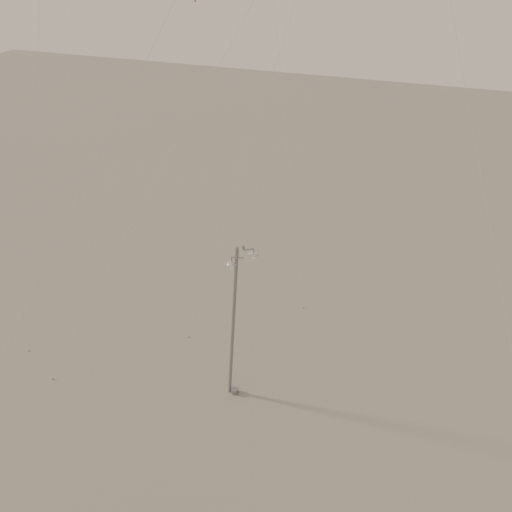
% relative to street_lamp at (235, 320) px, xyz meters
% --- Properties ---
extents(ground, '(160.00, 160.00, 0.00)m').
position_rel_street_lamp_xyz_m(ground, '(-0.83, -3.84, -5.20)').
color(ground, gray).
rests_on(ground, ground).
extents(street_lamp, '(1.73, 0.89, 9.76)m').
position_rel_street_lamp_xyz_m(street_lamp, '(0.00, 0.00, 0.00)').
color(street_lamp, gray).
rests_on(street_lamp, ground).
extents(kite_1, '(12.17, 9.29, 24.59)m').
position_rel_street_lamp_xyz_m(kite_1, '(-1.04, 4.29, 13.95)').
color(kite_1, black).
rests_on(kite_1, ground).
extents(kite_3, '(10.77, 8.46, 21.92)m').
position_rel_street_lamp_xyz_m(kite_3, '(-5.10, 0.09, 10.94)').
color(kite_3, maroon).
rests_on(kite_3, ground).
extents(kite_4, '(8.55, 4.05, 22.86)m').
position_rel_street_lamp_xyz_m(kite_4, '(9.21, 4.49, 11.63)').
color(kite_4, black).
rests_on(kite_4, ground).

